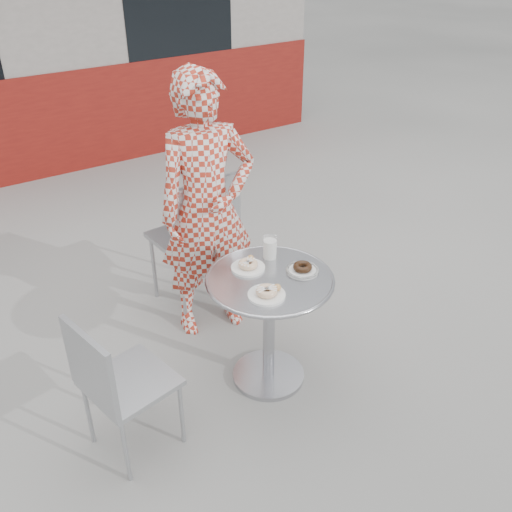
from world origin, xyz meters
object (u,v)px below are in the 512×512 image
bistro_table (269,304)px  plate_checker (302,269)px  seated_person (207,209)px  chair_far (195,264)px  plate_far (248,265)px  chair_left (132,408)px  milk_cup (270,248)px  plate_near (267,293)px

bistro_table → plate_checker: plate_checker is taller
seated_person → chair_far: bearing=94.1°
plate_far → chair_left: bearing=-168.0°
chair_far → chair_left: chair_far is taller
chair_left → milk_cup: (0.94, 0.20, 0.50)m
seated_person → plate_checker: bearing=-66.2°
plate_checker → milk_cup: bearing=105.9°
bistro_table → chair_left: 0.87m
plate_near → plate_checker: (0.28, 0.08, -0.01)m
plate_near → plate_checker: plate_near is taller
chair_far → plate_checker: size_ratio=5.49×
plate_near → bistro_table: bearing=50.7°
plate_far → seated_person: bearing=85.5°
seated_person → plate_far: bearing=-85.6°
bistro_table → chair_far: (0.02, 0.90, -0.22)m
chair_far → milk_cup: size_ratio=7.62×
plate_near → plate_checker: size_ratio=1.07×
chair_far → milk_cup: 0.86m
bistro_table → chair_left: size_ratio=0.86×
plate_far → milk_cup: size_ratio=1.43×
seated_person → plate_near: seated_person is taller
plate_far → milk_cup: bearing=10.7°
plate_far → milk_cup: (0.16, 0.03, 0.04)m
chair_far → plate_far: (-0.06, -0.76, 0.41)m
plate_far → milk_cup: milk_cup is taller
chair_far → plate_near: bearing=79.1°
chair_far → plate_checker: chair_far is taller
plate_far → chair_far: bearing=85.4°
chair_far → milk_cup: bearing=93.6°
chair_far → plate_far: size_ratio=5.33×
chair_left → plate_near: bearing=-109.1°
seated_person → plate_near: (-0.10, -0.76, -0.11)m
chair_far → seated_person: bearing=81.0°
seated_person → plate_near: size_ratio=8.67×
bistro_table → plate_far: bearing=107.2°
seated_person → plate_near: 0.78m
plate_far → plate_near: 0.27m
chair_far → plate_checker: 1.03m
plate_far → plate_checker: plate_far is taller
bistro_table → seated_person: 0.70m
plate_near → plate_far: bearing=77.3°
bistro_table → plate_far: plate_far is taller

